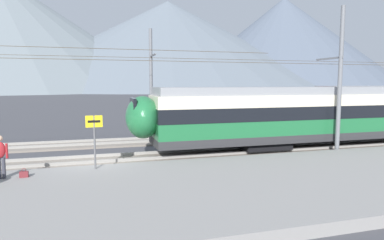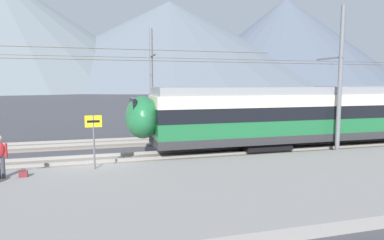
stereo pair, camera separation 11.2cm
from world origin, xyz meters
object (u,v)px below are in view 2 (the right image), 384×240
handbag_beside_passenger (23,174)px  passenger_walking (0,154)px  catenary_mast_mid (338,80)px  platform_sign (94,130)px  catenary_mast_far_side (152,82)px

handbag_beside_passenger → passenger_walking: bearing=177.0°
handbag_beside_passenger → catenary_mast_mid: bearing=6.1°
catenary_mast_mid → platform_sign: size_ratio=20.04×
handbag_beside_passenger → catenary_mast_far_side: bearing=56.8°
passenger_walking → platform_sign: bearing=8.7°
catenary_mast_far_side → handbag_beside_passenger: (-6.87, -10.49, -3.67)m
catenary_mast_mid → catenary_mast_far_side: (-9.05, 8.80, -0.07)m
catenary_mast_mid → catenary_mast_far_side: 12.62m
catenary_mast_far_side → passenger_walking: 13.27m
catenary_mast_mid → catenary_mast_far_side: catenary_mast_mid is taller
passenger_walking → catenary_mast_far_side: bearing=53.8°
catenary_mast_far_side → platform_sign: catenary_mast_far_side is taller
catenary_mast_mid → handbag_beside_passenger: 16.44m
catenary_mast_far_side → catenary_mast_mid: bearing=-44.2°
passenger_walking → handbag_beside_passenger: 1.14m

